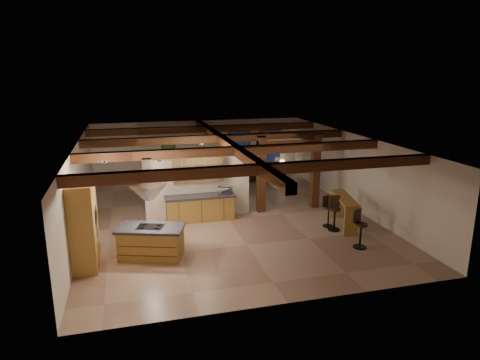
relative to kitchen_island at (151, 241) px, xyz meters
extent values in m
plane|color=tan|center=(2.89, 2.57, -0.47)|extent=(12.00, 12.00, 0.00)
plane|color=silver|center=(2.89, 8.57, 0.98)|extent=(10.00, 0.00, 10.00)
plane|color=silver|center=(2.89, -3.43, 0.98)|extent=(10.00, 0.00, 10.00)
plane|color=silver|center=(-2.11, 2.57, 0.98)|extent=(0.00, 12.00, 12.00)
plane|color=silver|center=(7.89, 2.57, 0.98)|extent=(0.00, 12.00, 12.00)
plane|color=#391912|center=(2.89, 2.57, 2.43)|extent=(12.00, 12.00, 0.00)
cube|color=#422210|center=(2.89, -1.43, 2.29)|extent=(10.00, 0.25, 0.28)
cube|color=#422210|center=(2.89, 1.27, 2.29)|extent=(10.00, 0.25, 0.28)
cube|color=#422210|center=(2.89, 3.87, 2.29)|extent=(10.00, 0.25, 0.28)
cube|color=#422210|center=(2.89, 6.57, 2.29)|extent=(10.00, 0.25, 0.28)
cube|color=#422210|center=(2.89, 2.57, 2.29)|extent=(0.28, 12.00, 0.28)
cube|color=#422210|center=(4.29, 3.07, 0.98)|extent=(0.30, 0.30, 2.90)
cube|color=#422210|center=(6.49, 3.07, 0.98)|extent=(0.30, 0.30, 2.90)
cube|color=#422210|center=(5.39, 3.07, 2.13)|extent=(2.50, 0.28, 0.28)
cube|color=silver|center=(1.89, 3.07, 0.63)|extent=(3.80, 0.18, 2.20)
cube|color=olive|center=(-1.78, -0.03, 0.73)|extent=(0.64, 1.60, 2.40)
cube|color=silver|center=(-1.48, -0.03, 0.68)|extent=(0.06, 0.62, 0.95)
cube|color=black|center=(-1.44, -0.03, 0.88)|extent=(0.01, 0.50, 0.28)
cube|color=olive|center=(1.89, 2.68, -0.04)|extent=(2.40, 0.60, 0.86)
cube|color=black|center=(1.89, 2.68, 0.43)|extent=(2.50, 0.66, 0.08)
cube|color=olive|center=(1.89, 2.89, 1.38)|extent=(1.80, 0.34, 0.95)
cube|color=silver|center=(1.89, 2.71, 1.38)|extent=(1.74, 0.02, 0.90)
pyramid|color=silver|center=(0.00, 0.00, 1.26)|extent=(1.10, 1.10, 0.45)
cube|color=silver|center=(0.00, 0.00, 2.07)|extent=(0.26, 0.22, 0.73)
cube|color=#422210|center=(4.89, 8.51, 1.03)|extent=(1.10, 0.05, 1.70)
cube|color=black|center=(4.89, 8.48, 1.03)|extent=(0.95, 0.02, 1.55)
cube|color=#422210|center=(6.49, 8.51, 1.03)|extent=(1.10, 0.05, 1.70)
cube|color=black|center=(6.49, 8.48, 1.03)|extent=(0.95, 0.02, 1.55)
cube|color=#422210|center=(1.39, 8.51, 1.23)|extent=(0.65, 0.04, 0.85)
cube|color=#225032|center=(1.39, 8.49, 1.23)|extent=(0.55, 0.01, 0.75)
cylinder|color=silver|center=(0.29, -0.23, 2.40)|extent=(0.16, 0.16, 0.03)
cylinder|color=silver|center=(1.89, 2.07, 2.40)|extent=(0.16, 0.16, 0.03)
cylinder|color=silver|center=(-1.11, 0.07, 2.40)|extent=(0.16, 0.16, 0.03)
cube|color=olive|center=(0.00, 0.00, -0.05)|extent=(1.95, 1.39, 0.84)
cube|color=black|center=(0.00, 0.00, 0.41)|extent=(2.09, 1.54, 0.08)
cube|color=black|center=(0.00, 0.00, 0.45)|extent=(0.85, 0.69, 0.02)
imported|color=#3B180E|center=(2.97, 5.52, -0.17)|extent=(1.73, 1.04, 0.59)
imported|color=black|center=(5.50, 7.78, -0.19)|extent=(2.00, 0.97, 0.56)
imported|color=silver|center=(2.79, 2.68, 0.60)|extent=(0.56, 0.48, 0.26)
cube|color=olive|center=(6.57, 0.81, 0.55)|extent=(0.93, 2.06, 0.06)
cube|color=olive|center=(6.37, -0.06, 0.03)|extent=(0.46, 0.20, 1.00)
cube|color=olive|center=(6.76, 1.69, 0.03)|extent=(0.46, 0.20, 1.00)
cube|color=#422210|center=(7.02, 8.13, -0.22)|extent=(0.53, 0.53, 0.51)
cylinder|color=black|center=(7.02, 8.13, 0.12)|extent=(0.06, 0.06, 0.16)
cone|color=beige|center=(7.02, 8.13, 0.27)|extent=(0.28, 0.28, 0.18)
cylinder|color=black|center=(6.19, -0.97, 0.27)|extent=(0.37, 0.37, 0.07)
cube|color=black|center=(6.12, -0.81, 0.51)|extent=(0.34, 0.17, 0.41)
cylinder|color=black|center=(6.19, -0.97, -0.10)|extent=(0.06, 0.06, 0.72)
cylinder|color=black|center=(6.19, -0.97, -0.45)|extent=(0.41, 0.41, 0.03)
cylinder|color=black|center=(6.10, 0.56, 0.27)|extent=(0.37, 0.37, 0.07)
cube|color=black|center=(6.16, 0.73, 0.50)|extent=(0.34, 0.16, 0.41)
cylinder|color=black|center=(6.10, 0.56, -0.10)|extent=(0.06, 0.06, 0.72)
cylinder|color=black|center=(6.10, 0.56, -0.45)|extent=(0.41, 0.41, 0.03)
cylinder|color=black|center=(6.06, 0.92, 0.20)|extent=(0.34, 0.34, 0.07)
cube|color=black|center=(5.99, 1.07, 0.42)|extent=(0.31, 0.16, 0.37)
cylinder|color=black|center=(6.06, 0.92, -0.13)|extent=(0.06, 0.06, 0.65)
cylinder|color=black|center=(6.06, 0.92, -0.45)|extent=(0.37, 0.37, 0.03)
cube|color=#422210|center=(2.30, 4.73, 0.00)|extent=(0.47, 0.47, 0.06)
cube|color=#422210|center=(2.28, 4.95, 0.39)|extent=(0.44, 0.09, 0.78)
cylinder|color=#422210|center=(2.14, 4.54, -0.25)|extent=(0.05, 0.05, 0.44)
cylinder|color=#422210|center=(2.49, 4.57, -0.25)|extent=(0.05, 0.05, 0.44)
cylinder|color=#422210|center=(2.11, 4.89, -0.25)|extent=(0.05, 0.05, 0.44)
cylinder|color=#422210|center=(2.46, 4.92, -0.25)|extent=(0.05, 0.05, 0.44)
cube|color=#422210|center=(2.18, 6.18, 0.00)|extent=(0.47, 0.47, 0.06)
cube|color=#422210|center=(2.20, 5.97, 0.39)|extent=(0.44, 0.09, 0.78)
cylinder|color=#422210|center=(2.34, 6.38, -0.25)|extent=(0.05, 0.05, 0.44)
cylinder|color=#422210|center=(1.99, 6.35, -0.25)|extent=(0.05, 0.05, 0.44)
cylinder|color=#422210|center=(2.37, 6.02, -0.25)|extent=(0.05, 0.05, 0.44)
cylinder|color=#422210|center=(2.02, 5.99, -0.25)|extent=(0.05, 0.05, 0.44)
cube|color=#422210|center=(3.03, 4.79, 0.00)|extent=(0.47, 0.47, 0.06)
cube|color=#422210|center=(3.01, 5.01, 0.39)|extent=(0.44, 0.09, 0.78)
cylinder|color=#422210|center=(2.87, 4.60, -0.25)|extent=(0.05, 0.05, 0.44)
cylinder|color=#422210|center=(3.22, 4.63, -0.25)|extent=(0.05, 0.05, 0.44)
cylinder|color=#422210|center=(2.84, 4.95, -0.25)|extent=(0.05, 0.05, 0.44)
cylinder|color=#422210|center=(3.19, 4.98, -0.25)|extent=(0.05, 0.05, 0.44)
cube|color=#422210|center=(2.91, 6.24, 0.00)|extent=(0.47, 0.47, 0.06)
cube|color=#422210|center=(2.93, 6.03, 0.39)|extent=(0.44, 0.09, 0.78)
cylinder|color=#422210|center=(3.07, 6.44, -0.25)|extent=(0.05, 0.05, 0.44)
cylinder|color=#422210|center=(2.72, 6.41, -0.25)|extent=(0.05, 0.05, 0.44)
cylinder|color=#422210|center=(3.10, 6.08, -0.25)|extent=(0.05, 0.05, 0.44)
cylinder|color=#422210|center=(2.75, 6.05, -0.25)|extent=(0.05, 0.05, 0.44)
cube|color=#422210|center=(3.76, 4.85, 0.00)|extent=(0.47, 0.47, 0.06)
cube|color=#422210|center=(3.74, 5.07, 0.39)|extent=(0.44, 0.09, 0.78)
cylinder|color=#422210|center=(3.60, 4.66, -0.25)|extent=(0.05, 0.05, 0.44)
cylinder|color=#422210|center=(3.95, 4.69, -0.25)|extent=(0.05, 0.05, 0.44)
cylinder|color=#422210|center=(3.57, 5.01, -0.25)|extent=(0.05, 0.05, 0.44)
cylinder|color=#422210|center=(3.92, 5.04, -0.25)|extent=(0.05, 0.05, 0.44)
cube|color=#422210|center=(3.64, 6.31, 0.00)|extent=(0.47, 0.47, 0.06)
cube|color=#422210|center=(3.66, 6.09, 0.39)|extent=(0.44, 0.09, 0.78)
cylinder|color=#422210|center=(3.80, 6.50, -0.25)|extent=(0.05, 0.05, 0.44)
cylinder|color=#422210|center=(3.45, 6.47, -0.25)|extent=(0.05, 0.05, 0.44)
cylinder|color=#422210|center=(3.83, 6.14, -0.25)|extent=(0.05, 0.05, 0.44)
cylinder|color=#422210|center=(3.48, 6.11, -0.25)|extent=(0.05, 0.05, 0.44)
camera|label=1|loc=(-0.47, -11.75, 4.82)|focal=32.00mm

